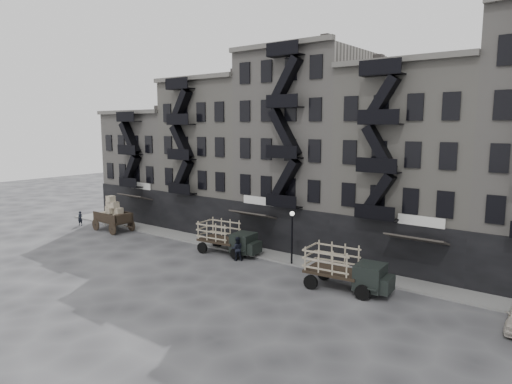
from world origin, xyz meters
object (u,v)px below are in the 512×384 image
Objects in this scene: stake_truck_west at (228,236)px; horse at (107,220)px; pedestrian_west at (80,218)px; stake_truck_east at (346,266)px; wagon at (112,211)px; pedestrian_mid at (237,249)px.

horse is at bearing 174.83° from stake_truck_west.
stake_truck_east is at bearing -23.07° from pedestrian_west.
horse is 3.14m from pedestrian_west.
stake_truck_west is (15.03, 0.82, -0.50)m from wagon.
wagon is at bearing 172.85° from stake_truck_east.
horse is 17.06m from stake_truck_west.
wagon reaches higher than stake_truck_west.
stake_truck_west is (17.04, 0.15, 0.81)m from horse.
pedestrian_mid is (18.93, -0.86, 0.21)m from horse.
stake_truck_east is at bearing 136.70° from pedestrian_mid.
pedestrian_west is (-4.84, -0.69, -1.28)m from wagon.
stake_truck_west reaches higher than horse.
pedestrian_mid is at bearing 170.43° from stake_truck_east.
stake_truck_east is 9.99m from pedestrian_mid.
pedestrian_west is at bearing -37.47° from pedestrian_mid.
wagon is at bearing -110.35° from horse.
pedestrian_mid is (21.76, 0.50, 0.18)m from pedestrian_west.
horse is 2.49m from wagon.
wagon is (2.02, -0.67, 1.31)m from horse.
wagon is 0.77× the size of stake_truck_west.
horse is 0.32× the size of stake_truck_west.
stake_truck_east is (11.83, -1.80, 0.06)m from stake_truck_west.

